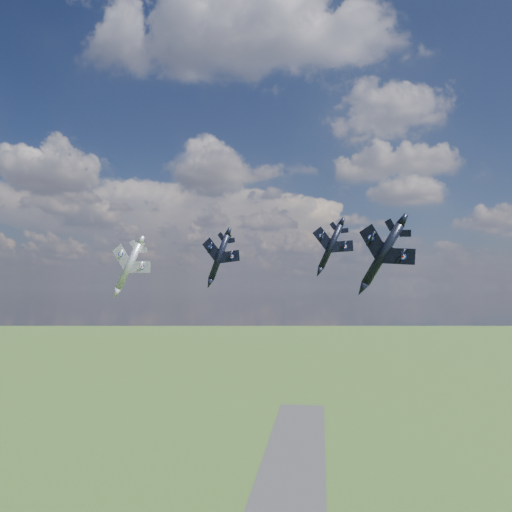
% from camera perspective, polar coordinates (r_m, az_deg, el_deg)
% --- Properties ---
extents(jet_lead_navy, '(12.80, 15.07, 6.02)m').
position_cam_1_polar(jet_lead_navy, '(98.33, -4.23, -0.12)').
color(jet_lead_navy, black).
extents(jet_right_navy, '(14.31, 16.19, 7.49)m').
position_cam_1_polar(jet_right_navy, '(73.01, 14.29, 0.22)').
color(jet_right_navy, black).
extents(jet_high_navy, '(12.22, 15.01, 6.60)m').
position_cam_1_polar(jet_high_navy, '(103.77, 8.54, 1.10)').
color(jet_high_navy, black).
extents(jet_left_silver, '(12.91, 16.04, 7.46)m').
position_cam_1_polar(jet_left_silver, '(105.89, -14.31, -1.12)').
color(jet_left_silver, '#9799A0').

